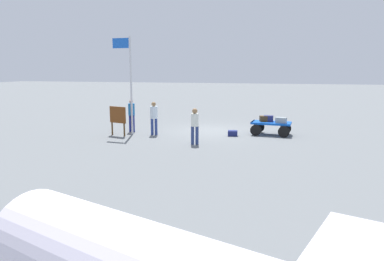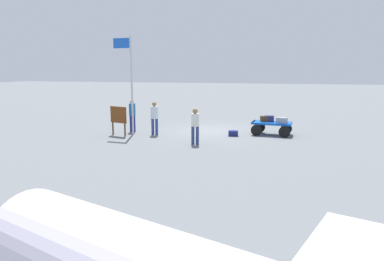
{
  "view_description": "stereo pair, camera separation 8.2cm",
  "coord_description": "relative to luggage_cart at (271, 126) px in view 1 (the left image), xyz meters",
  "views": [
    {
      "loc": [
        -3.36,
        18.63,
        3.35
      ],
      "look_at": [
        -0.33,
        6.0,
        1.06
      ],
      "focal_mm": 33.34,
      "sensor_mm": 36.0,
      "label": 1
    },
    {
      "loc": [
        -3.44,
        18.61,
        3.35
      ],
      "look_at": [
        -0.33,
        6.0,
        1.06
      ],
      "focal_mm": 33.34,
      "sensor_mm": 36.0,
      "label": 2
    }
  ],
  "objects": [
    {
      "name": "suitcase_maroon",
      "position": [
        -0.49,
        0.2,
        0.33
      ],
      "size": [
        0.58,
        0.46,
        0.27
      ],
      "color": "gray",
      "rests_on": "luggage_cart"
    },
    {
      "name": "suitcase_olive",
      "position": [
        1.82,
        0.75,
        -0.33
      ],
      "size": [
        0.49,
        0.41,
        0.26
      ],
      "color": "navy",
      "rests_on": "ground"
    },
    {
      "name": "worker_trailing",
      "position": [
        3.21,
        3.14,
        0.47
      ],
      "size": [
        0.36,
        0.36,
        1.61
      ],
      "color": "navy",
      "rests_on": "ground"
    },
    {
      "name": "worker_supervisor",
      "position": [
        7.15,
        0.88,
        0.53
      ],
      "size": [
        0.41,
        0.41,
        1.71
      ],
      "color": "navy",
      "rests_on": "ground"
    },
    {
      "name": "flagpole",
      "position": [
        6.95,
        1.55,
        2.42
      ],
      "size": [
        0.98,
        0.13,
        4.89
      ],
      "color": "silver",
      "rests_on": "ground"
    },
    {
      "name": "luggage_cart",
      "position": [
        0.0,
        0.0,
        0.0
      ],
      "size": [
        2.03,
        1.33,
        0.66
      ],
      "color": "blue",
      "rests_on": "ground"
    },
    {
      "name": "worker_lead",
      "position": [
        5.72,
        1.42,
        0.53
      ],
      "size": [
        0.43,
        0.43,
        1.68
      ],
      "color": "navy",
      "rests_on": "ground"
    },
    {
      "name": "ground_plane",
      "position": [
        3.09,
        -0.43,
        -0.47
      ],
      "size": [
        120.0,
        120.0,
        0.0
      ],
      "primitive_type": "plane",
      "color": "slate"
    },
    {
      "name": "signboard",
      "position": [
        7.41,
        2.01,
        0.48
      ],
      "size": [
        0.96,
        0.33,
        1.46
      ],
      "color": "#4C3319",
      "rests_on": "ground"
    },
    {
      "name": "suitcase_dark",
      "position": [
        0.3,
        -0.09,
        0.33
      ],
      "size": [
        0.56,
        0.45,
        0.29
      ],
      "color": "#48321A",
      "rests_on": "luggage_cart"
    },
    {
      "name": "suitcase_navy",
      "position": [
        0.12,
        -0.13,
        0.34
      ],
      "size": [
        0.47,
        0.35,
        0.3
      ],
      "color": "navy",
      "rests_on": "luggage_cart"
    }
  ]
}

